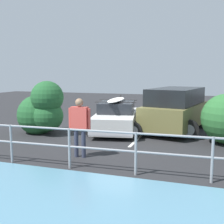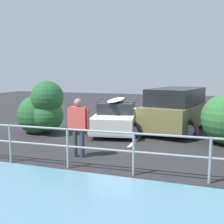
# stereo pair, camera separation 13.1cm
# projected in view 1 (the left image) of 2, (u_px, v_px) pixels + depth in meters

# --- Properties ---
(ground_plane) EXTENTS (44.00, 44.00, 0.02)m
(ground_plane) POSITION_uv_depth(u_px,v_px,m) (114.00, 130.00, 12.85)
(ground_plane) COLOR #28282B
(ground_plane) RESTS_ON ground
(parking_stripe) EXTENTS (0.12, 4.90, 0.00)m
(parking_stripe) POSITION_uv_depth(u_px,v_px,m) (144.00, 133.00, 12.13)
(parking_stripe) COLOR silver
(parking_stripe) RESTS_ON ground
(sedan_car) EXTENTS (2.80, 4.23, 1.59)m
(sedan_car) POSITION_uv_depth(u_px,v_px,m) (116.00, 117.00, 12.47)
(sedan_car) COLOR silver
(sedan_car) RESTS_ON ground
(suv_car) EXTENTS (3.18, 4.62, 1.92)m
(suv_car) POSITION_uv_depth(u_px,v_px,m) (176.00, 109.00, 12.47)
(suv_car) COLOR brown
(suv_car) RESTS_ON ground
(person_bystander) EXTENTS (0.71, 0.24, 1.82)m
(person_bystander) POSITION_uv_depth(u_px,v_px,m) (80.00, 122.00, 8.53)
(person_bystander) COLOR #33384C
(person_bystander) RESTS_ON ground
(railing_fence) EXTENTS (11.01, 0.48, 1.11)m
(railing_fence) POSITION_uv_depth(u_px,v_px,m) (69.00, 142.00, 7.55)
(railing_fence) COLOR gray
(railing_fence) RESTS_ON ground
(bush_near_left) EXTENTS (2.22, 1.98, 2.35)m
(bush_near_left) POSITION_uv_depth(u_px,v_px,m) (43.00, 112.00, 12.02)
(bush_near_left) COLOR brown
(bush_near_left) RESTS_ON ground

